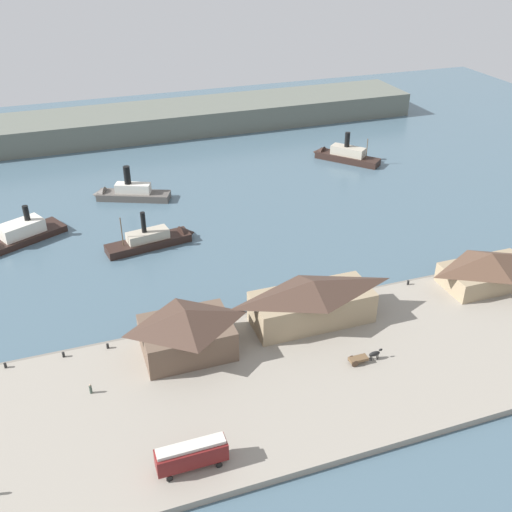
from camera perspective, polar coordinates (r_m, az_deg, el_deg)
ground_plane at (r=115.84m, az=2.08°, el=-4.30°), size 320.00×320.00×0.00m
quay_promenade at (r=99.59m, az=6.73°, el=-10.76°), size 110.00×36.00×1.20m
seawall_edge at (r=112.81m, az=2.74°, el=-5.07°), size 110.00×0.80×1.00m
ferry_shed_west_terminal at (r=99.64m, az=-6.70°, el=-7.14°), size 15.10×11.42×8.37m
ferry_shed_east_terminal at (r=106.41m, az=5.44°, el=-4.30°), size 22.16×9.24×8.53m
ferry_shed_central_terminal at (r=125.47m, az=21.51°, el=-1.13°), size 18.24×9.88×6.95m
street_tram at (r=82.80m, az=-6.23°, el=-18.43°), size 9.57×2.83×4.10m
horse_cart at (r=100.45m, az=10.37°, el=-9.56°), size 5.99×1.51×1.87m
pedestrian_near_west_shed at (r=96.78m, az=-15.64°, el=-12.24°), size 0.43×0.43×1.74m
pedestrian_by_tram at (r=116.62m, az=11.07°, el=-3.50°), size 0.41×0.41×1.65m
mooring_post_center_east at (r=106.18m, az=-22.99°, el=-9.68°), size 0.44×0.44×0.90m
mooring_post_center_west at (r=105.11m, az=-18.05°, el=-9.03°), size 0.44×0.44×0.90m
mooring_post_west at (r=104.92m, az=-14.10°, el=-8.41°), size 0.44×0.44×0.90m
mooring_post_east at (r=121.92m, az=14.44°, el=-2.50°), size 0.44×0.44×0.90m
ferry_moored_west at (r=136.11m, az=-9.54°, el=1.63°), size 21.33×7.79×10.00m
ferry_mid_harbor at (r=145.61m, az=-22.44°, el=1.63°), size 21.36×15.14×10.38m
ferry_outer_harbor at (r=160.30m, az=-12.40°, el=5.94°), size 20.81×12.42×10.41m
ferry_near_quay at (r=184.55m, az=8.28°, el=9.62°), size 17.41×19.24×10.25m
far_headland at (r=211.03m, az=-8.99°, el=12.83°), size 180.00×24.00×8.00m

